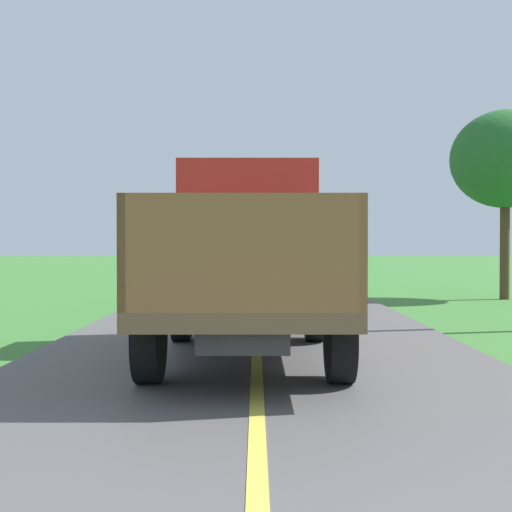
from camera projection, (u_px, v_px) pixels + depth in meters
banana_truck_near at (250, 254)px, 10.25m from camera, size 2.38×5.82×2.80m
banana_truck_far at (262, 250)px, 19.88m from camera, size 2.38×5.82×2.80m
roadside_tree_near_left at (508, 160)px, 20.62m from camera, size 3.17×3.17×5.54m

